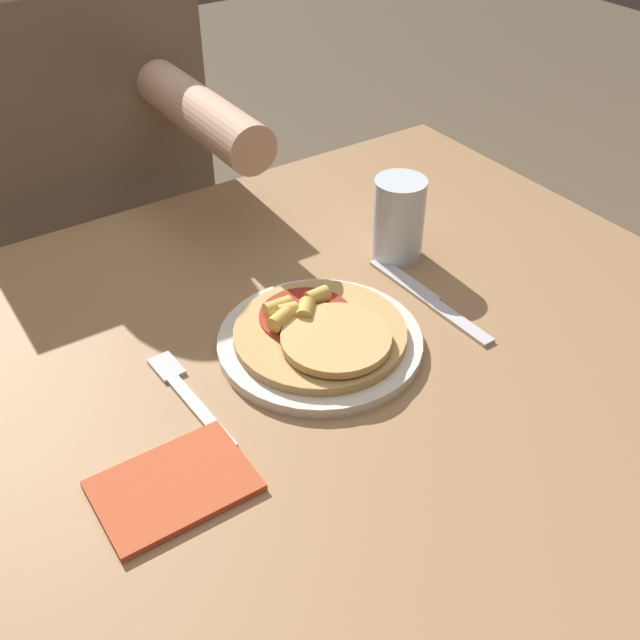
{
  "coord_description": "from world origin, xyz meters",
  "views": [
    {
      "loc": [
        -0.34,
        -0.56,
        1.32
      ],
      "look_at": [
        0.04,
        0.01,
        0.79
      ],
      "focal_mm": 42.0,
      "sensor_mm": 36.0,
      "label": 1
    }
  ],
  "objects_px": {
    "pizza": "(321,332)",
    "drinking_glass": "(398,219)",
    "dining_table": "(294,430)",
    "person_diner": "(86,186)",
    "fork": "(186,393)",
    "knife": "(431,300)",
    "plate": "(320,342)"
  },
  "relations": [
    {
      "from": "knife",
      "to": "drinking_glass",
      "type": "bearing_deg",
      "value": 74.31
    },
    {
      "from": "dining_table",
      "to": "person_diner",
      "type": "xyz_separation_m",
      "value": [
        -0.03,
        0.63,
        0.07
      ]
    },
    {
      "from": "fork",
      "to": "person_diner",
      "type": "height_order",
      "value": "person_diner"
    },
    {
      "from": "pizza",
      "to": "person_diner",
      "type": "height_order",
      "value": "person_diner"
    },
    {
      "from": "pizza",
      "to": "knife",
      "type": "relative_size",
      "value": 0.92
    },
    {
      "from": "plate",
      "to": "knife",
      "type": "distance_m",
      "value": 0.17
    },
    {
      "from": "person_diner",
      "to": "dining_table",
      "type": "bearing_deg",
      "value": -87.63
    },
    {
      "from": "knife",
      "to": "person_diner",
      "type": "bearing_deg",
      "value": 110.59
    },
    {
      "from": "dining_table",
      "to": "person_diner",
      "type": "height_order",
      "value": "person_diner"
    },
    {
      "from": "pizza",
      "to": "dining_table",
      "type": "bearing_deg",
      "value": -175.59
    },
    {
      "from": "fork",
      "to": "knife",
      "type": "height_order",
      "value": "same"
    },
    {
      "from": "dining_table",
      "to": "fork",
      "type": "bearing_deg",
      "value": 171.28
    },
    {
      "from": "plate",
      "to": "person_diner",
      "type": "relative_size",
      "value": 0.2
    },
    {
      "from": "fork",
      "to": "drinking_glass",
      "type": "bearing_deg",
      "value": 14.45
    },
    {
      "from": "pizza",
      "to": "fork",
      "type": "height_order",
      "value": "pizza"
    },
    {
      "from": "drinking_glass",
      "to": "person_diner",
      "type": "height_order",
      "value": "person_diner"
    },
    {
      "from": "pizza",
      "to": "drinking_glass",
      "type": "distance_m",
      "value": 0.23
    },
    {
      "from": "knife",
      "to": "person_diner",
      "type": "xyz_separation_m",
      "value": [
        -0.24,
        0.63,
        -0.04
      ]
    },
    {
      "from": "dining_table",
      "to": "knife",
      "type": "xyz_separation_m",
      "value": [
        0.21,
        0.0,
        0.11
      ]
    },
    {
      "from": "knife",
      "to": "drinking_glass",
      "type": "height_order",
      "value": "drinking_glass"
    },
    {
      "from": "pizza",
      "to": "drinking_glass",
      "type": "bearing_deg",
      "value": 28.86
    },
    {
      "from": "fork",
      "to": "person_diner",
      "type": "relative_size",
      "value": 0.14
    },
    {
      "from": "fork",
      "to": "knife",
      "type": "relative_size",
      "value": 0.8
    },
    {
      "from": "fork",
      "to": "person_diner",
      "type": "xyz_separation_m",
      "value": [
        0.1,
        0.62,
        -0.04
      ]
    },
    {
      "from": "person_diner",
      "to": "knife",
      "type": "bearing_deg",
      "value": -69.41
    },
    {
      "from": "plate",
      "to": "fork",
      "type": "distance_m",
      "value": 0.17
    },
    {
      "from": "plate",
      "to": "dining_table",
      "type": "bearing_deg",
      "value": -172.24
    },
    {
      "from": "dining_table",
      "to": "person_diner",
      "type": "relative_size",
      "value": 0.93
    },
    {
      "from": "dining_table",
      "to": "person_diner",
      "type": "distance_m",
      "value": 0.64
    },
    {
      "from": "knife",
      "to": "person_diner",
      "type": "height_order",
      "value": "person_diner"
    },
    {
      "from": "dining_table",
      "to": "pizza",
      "type": "bearing_deg",
      "value": 4.41
    },
    {
      "from": "plate",
      "to": "pizza",
      "type": "height_order",
      "value": "pizza"
    }
  ]
}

